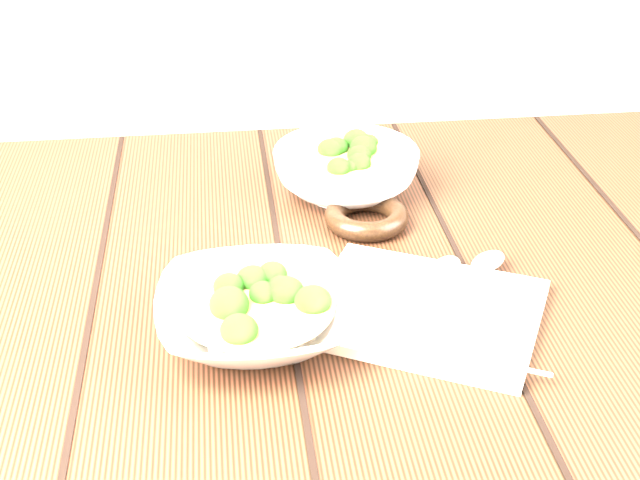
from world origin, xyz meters
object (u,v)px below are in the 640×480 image
soup_bowl_back (346,170)px  napkin (424,311)px  trivet (366,216)px  soup_bowl_front (256,313)px  table (302,360)px

soup_bowl_back → napkin: soup_bowl_back is taller
soup_bowl_back → napkin: 0.29m
trivet → soup_bowl_front: bearing=-125.1°
table → soup_bowl_back: (0.08, 0.19, 0.15)m
soup_bowl_front → trivet: bearing=54.9°
napkin → soup_bowl_back: bearing=125.0°
napkin → table: bearing=167.3°
table → napkin: bearing=-39.8°
soup_bowl_front → trivet: soup_bowl_front is taller
table → soup_bowl_back: soup_bowl_back is taller
table → soup_bowl_back: bearing=67.6°
soup_bowl_back → trivet: (0.01, -0.09, -0.02)m
table → soup_bowl_front: bearing=-117.0°
trivet → soup_bowl_back: bearing=97.5°
table → trivet: bearing=47.6°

